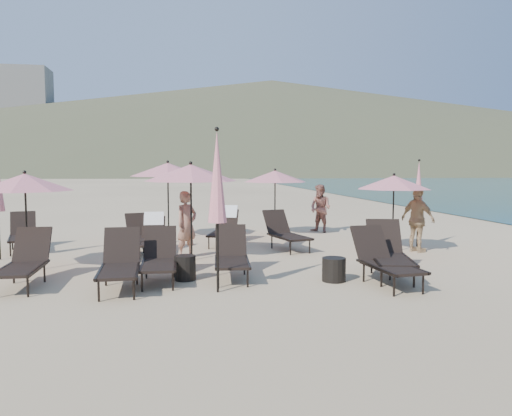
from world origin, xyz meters
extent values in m
plane|color=#D6BA8C|center=(0.00, 0.00, 0.00)|extent=(800.00, 800.00, 0.00)
cone|color=brown|center=(60.00, 300.00, 27.50)|extent=(690.00, 690.00, 55.00)
cone|color=brown|center=(190.00, 330.00, 16.00)|extent=(280.00, 280.00, 32.00)
cube|color=beige|center=(-70.00, 245.00, 24.00)|extent=(22.00, 18.00, 48.00)
cube|color=beige|center=(-45.00, 310.00, 19.00)|extent=(18.00, 16.00, 38.00)
cube|color=black|center=(-4.87, 0.14, 0.37)|extent=(0.66, 1.26, 0.05)
cube|color=black|center=(-4.87, 0.99, 0.67)|extent=(0.65, 0.48, 0.65)
cylinder|color=black|center=(-5.14, 0.70, 0.18)|extent=(0.04, 0.04, 0.35)
cylinder|color=black|center=(-4.61, -0.38, 0.18)|extent=(0.04, 0.04, 0.35)
cylinder|color=black|center=(-4.60, 0.69, 0.18)|extent=(0.04, 0.04, 0.35)
cube|color=black|center=(-5.19, 0.20, 0.38)|extent=(0.05, 1.41, 0.04)
cube|color=black|center=(-4.56, 0.19, 0.38)|extent=(0.05, 1.41, 0.04)
cube|color=black|center=(-3.14, -0.33, 0.37)|extent=(0.69, 1.29, 0.05)
cube|color=black|center=(-3.16, 0.52, 0.68)|extent=(0.67, 0.50, 0.66)
cylinder|color=black|center=(-3.40, -0.87, 0.18)|extent=(0.04, 0.04, 0.36)
cylinder|color=black|center=(-3.43, 0.22, 0.18)|extent=(0.04, 0.04, 0.36)
cylinder|color=black|center=(-2.85, -0.86, 0.18)|extent=(0.04, 0.04, 0.36)
cylinder|color=black|center=(-2.88, 0.24, 0.18)|extent=(0.04, 0.04, 0.36)
cube|color=black|center=(-3.46, -0.29, 0.38)|extent=(0.08, 1.43, 0.04)
cube|color=black|center=(-2.82, -0.27, 0.38)|extent=(0.08, 1.43, 0.04)
cube|color=black|center=(-2.48, 0.16, 0.35)|extent=(0.65, 1.23, 0.05)
cube|color=black|center=(-2.46, 0.98, 0.65)|extent=(0.64, 0.47, 0.63)
cylinder|color=black|center=(-2.75, -0.34, 0.17)|extent=(0.04, 0.04, 0.34)
cylinder|color=black|center=(-2.73, 0.71, 0.17)|extent=(0.04, 0.04, 0.34)
cylinder|color=black|center=(-2.22, -0.35, 0.17)|extent=(0.04, 0.04, 0.34)
cylinder|color=black|center=(-2.20, 0.70, 0.17)|extent=(0.04, 0.04, 0.34)
cube|color=black|center=(-2.78, 0.22, 0.36)|extent=(0.07, 1.37, 0.04)
cube|color=black|center=(-2.17, 0.21, 0.36)|extent=(0.07, 1.37, 0.04)
cube|color=black|center=(-1.11, 0.21, 0.35)|extent=(0.73, 1.27, 0.05)
cube|color=black|center=(-1.04, 1.02, 0.65)|extent=(0.67, 0.51, 0.63)
cylinder|color=black|center=(-1.42, -0.27, 0.17)|extent=(0.04, 0.04, 0.34)
cylinder|color=black|center=(-1.33, 0.76, 0.17)|extent=(0.04, 0.04, 0.34)
cylinder|color=black|center=(-0.90, -0.32, 0.17)|extent=(0.04, 0.04, 0.34)
cylinder|color=black|center=(-0.80, 0.72, 0.17)|extent=(0.04, 0.04, 0.34)
cube|color=black|center=(-1.41, 0.28, 0.36)|extent=(0.16, 1.36, 0.04)
cube|color=black|center=(-0.81, 0.23, 0.36)|extent=(0.16, 1.36, 0.04)
cube|color=black|center=(1.65, -0.81, 0.37)|extent=(0.77, 1.32, 0.05)
cube|color=black|center=(1.57, 0.04, 0.68)|extent=(0.70, 0.54, 0.65)
cylinder|color=black|center=(1.42, -1.36, 0.18)|extent=(0.04, 0.04, 0.36)
cylinder|color=black|center=(1.32, -0.27, 0.18)|extent=(0.04, 0.04, 0.36)
cylinder|color=black|center=(1.97, -1.31, 0.18)|extent=(0.04, 0.04, 0.36)
cylinder|color=black|center=(1.87, -0.22, 0.18)|extent=(0.04, 0.04, 0.36)
cube|color=black|center=(1.33, -0.78, 0.38)|extent=(0.17, 1.43, 0.04)
cube|color=black|center=(1.96, -0.72, 0.38)|extent=(0.17, 1.43, 0.04)
cube|color=black|center=(1.90, -0.22, 0.39)|extent=(0.99, 1.46, 0.06)
cube|color=black|center=(2.12, 0.65, 0.72)|extent=(0.79, 0.66, 0.69)
cylinder|color=black|center=(1.49, -0.69, 0.19)|extent=(0.04, 0.04, 0.38)
cylinder|color=black|center=(1.77, 0.42, 0.19)|extent=(0.04, 0.04, 0.38)
cylinder|color=black|center=(2.05, -0.83, 0.19)|extent=(0.04, 0.04, 0.38)
cylinder|color=black|center=(2.33, 0.28, 0.19)|extent=(0.04, 0.04, 0.38)
cube|color=black|center=(1.59, -0.09, 0.40)|extent=(0.41, 1.47, 0.04)
cube|color=black|center=(2.24, -0.25, 0.40)|extent=(0.41, 1.47, 0.04)
cube|color=black|center=(-5.95, 4.21, 0.35)|extent=(0.89, 1.32, 0.05)
cube|color=black|center=(-6.15, 5.00, 0.65)|extent=(0.71, 0.59, 0.62)
cylinder|color=black|center=(-6.08, 3.66, 0.17)|extent=(0.04, 0.04, 0.34)
cylinder|color=black|center=(-6.33, 4.67, 0.17)|extent=(0.04, 0.04, 0.34)
cylinder|color=black|center=(-5.58, 3.79, 0.17)|extent=(0.04, 0.04, 0.34)
cylinder|color=black|center=(-5.82, 4.79, 0.17)|extent=(0.04, 0.04, 0.34)
cube|color=black|center=(-6.26, 4.19, 0.36)|extent=(0.36, 1.33, 0.04)
cube|color=black|center=(-5.67, 4.34, 0.36)|extent=(0.36, 1.33, 0.04)
cube|color=black|center=(-2.72, 3.11, 0.32)|extent=(0.62, 1.13, 0.05)
cube|color=black|center=(-2.69, 3.86, 0.60)|extent=(0.59, 0.44, 0.57)
cylinder|color=black|center=(-2.98, 2.66, 0.16)|extent=(0.03, 0.03, 0.32)
cylinder|color=black|center=(-2.94, 3.61, 0.16)|extent=(0.03, 0.03, 0.32)
cylinder|color=black|center=(-2.50, 2.64, 0.16)|extent=(0.03, 0.03, 0.32)
cylinder|color=black|center=(-2.46, 3.60, 0.16)|extent=(0.03, 0.03, 0.32)
cube|color=black|center=(-3.00, 3.17, 0.33)|extent=(0.08, 1.25, 0.04)
cube|color=black|center=(-2.44, 3.15, 0.33)|extent=(0.08, 1.25, 0.04)
cube|color=white|center=(-2.69, 4.00, 0.82)|extent=(0.51, 0.28, 0.35)
cube|color=black|center=(-2.93, 3.75, 0.34)|extent=(0.88, 1.27, 0.05)
cube|color=black|center=(-3.14, 4.50, 0.62)|extent=(0.69, 0.58, 0.59)
cylinder|color=black|center=(-3.05, 3.22, 0.16)|extent=(0.03, 0.03, 0.33)
cylinder|color=black|center=(-3.31, 4.18, 0.16)|extent=(0.03, 0.03, 0.33)
cylinder|color=black|center=(-2.56, 3.36, 0.16)|extent=(0.03, 0.03, 0.33)
cylinder|color=black|center=(-2.83, 4.31, 0.16)|extent=(0.03, 0.03, 0.33)
cube|color=black|center=(-3.22, 3.72, 0.35)|extent=(0.38, 1.26, 0.04)
cube|color=black|center=(-2.67, 3.87, 0.35)|extent=(0.38, 1.26, 0.04)
cube|color=black|center=(-0.90, 4.30, 0.34)|extent=(0.92, 1.30, 0.05)
cube|color=black|center=(-0.67, 5.05, 0.63)|extent=(0.71, 0.60, 0.60)
cylinder|color=black|center=(-1.28, 3.91, 0.17)|extent=(0.04, 0.04, 0.33)
cylinder|color=black|center=(-0.99, 4.87, 0.17)|extent=(0.04, 0.04, 0.33)
cylinder|color=black|center=(-0.80, 3.76, 0.17)|extent=(0.04, 0.04, 0.33)
cylinder|color=black|center=(-0.51, 4.72, 0.17)|extent=(0.04, 0.04, 0.33)
cube|color=black|center=(-1.17, 4.43, 0.35)|extent=(0.42, 1.27, 0.04)
cube|color=black|center=(-0.61, 4.26, 0.35)|extent=(0.42, 1.27, 0.04)
cube|color=white|center=(-0.63, 5.19, 0.86)|extent=(0.58, 0.42, 0.36)
cube|color=black|center=(0.76, 3.26, 0.36)|extent=(0.92, 1.35, 0.05)
cube|color=black|center=(0.56, 4.07, 0.66)|extent=(0.73, 0.61, 0.64)
cylinder|color=black|center=(0.62, 2.70, 0.18)|extent=(0.04, 0.04, 0.35)
cylinder|color=black|center=(0.36, 3.73, 0.18)|extent=(0.04, 0.04, 0.35)
cylinder|color=black|center=(1.14, 2.83, 0.18)|extent=(0.04, 0.04, 0.35)
cylinder|color=black|center=(0.89, 3.86, 0.18)|extent=(0.04, 0.04, 0.35)
cube|color=black|center=(0.44, 3.24, 0.37)|extent=(0.38, 1.36, 0.04)
cube|color=black|center=(1.04, 3.39, 0.37)|extent=(0.38, 1.36, 0.04)
cylinder|color=black|center=(-5.18, 1.77, 0.97)|extent=(0.04, 0.04, 1.94)
cone|color=pink|center=(-5.18, 1.77, 1.85)|extent=(1.94, 1.94, 0.35)
sphere|color=black|center=(-5.18, 1.77, 2.05)|extent=(0.07, 0.07, 0.07)
cylinder|color=black|center=(-1.79, 2.43, 1.06)|extent=(0.04, 0.04, 2.12)
cone|color=pink|center=(-1.79, 2.43, 2.02)|extent=(2.12, 2.12, 0.38)
sphere|color=black|center=(-1.79, 2.43, 2.24)|extent=(0.08, 0.08, 0.08)
cylinder|color=black|center=(3.22, 2.60, 0.93)|extent=(0.04, 0.04, 1.86)
cone|color=pink|center=(3.22, 2.60, 1.77)|extent=(1.86, 1.86, 0.34)
sphere|color=black|center=(3.22, 2.60, 1.96)|extent=(0.07, 0.07, 0.07)
cylinder|color=black|center=(-2.33, 5.84, 1.09)|extent=(0.05, 0.05, 2.17)
cone|color=pink|center=(-2.33, 5.84, 2.07)|extent=(2.17, 2.17, 0.39)
sphere|color=black|center=(-2.33, 5.84, 2.29)|extent=(0.08, 0.08, 0.08)
cylinder|color=black|center=(0.91, 5.95, 0.97)|extent=(0.04, 0.04, 1.95)
cone|color=pink|center=(0.91, 5.95, 1.86)|extent=(1.95, 1.95, 0.35)
sphere|color=black|center=(0.91, 5.95, 2.06)|extent=(0.07, 0.07, 0.07)
cylinder|color=black|center=(-1.46, -0.59, 0.61)|extent=(0.04, 0.04, 1.22)
cone|color=pink|center=(-1.46, -0.59, 1.99)|extent=(0.33, 0.33, 1.55)
sphere|color=black|center=(-1.46, -0.59, 2.80)|extent=(0.08, 0.08, 0.08)
cylinder|color=black|center=(4.21, 3.21, 0.51)|extent=(0.04, 0.04, 1.01)
cone|color=pink|center=(4.21, 3.21, 1.65)|extent=(0.28, 0.28, 1.29)
sphere|color=black|center=(4.21, 3.21, 2.32)|extent=(0.06, 0.06, 0.06)
cylinder|color=black|center=(-1.99, 0.44, 0.24)|extent=(0.40, 0.40, 0.47)
cylinder|color=black|center=(0.78, -0.13, 0.23)|extent=(0.45, 0.45, 0.45)
imported|color=#AC755D|center=(-1.89, 2.75, 0.79)|extent=(0.69, 0.66, 1.59)
imported|color=#935A4C|center=(2.57, 6.60, 0.78)|extent=(0.93, 0.97, 1.57)
imported|color=tan|center=(3.90, 2.61, 0.83)|extent=(0.77, 1.05, 1.65)
camera|label=1|loc=(-2.22, -9.04, 2.19)|focal=35.00mm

